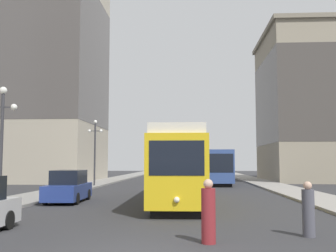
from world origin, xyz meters
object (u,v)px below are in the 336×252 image
at_px(transit_bus, 215,165).
at_px(pedestrian_crossing_near, 208,213).
at_px(streetcar, 180,165).
at_px(pedestrian_crossing_far, 308,211).
at_px(lamp_post_left_near, 2,128).
at_px(lamp_post_left_far, 95,143).
at_px(parked_car_left_near, 68,187).

height_order(transit_bus, pedestrian_crossing_near, transit_bus).
bearing_deg(streetcar, transit_bus, 80.28).
distance_m(pedestrian_crossing_far, lamp_post_left_near, 14.20).
height_order(pedestrian_crossing_near, lamp_post_left_near, lamp_post_left_near).
relative_size(streetcar, lamp_post_left_far, 2.42).
distance_m(parked_car_left_near, pedestrian_crossing_far, 14.89).
height_order(pedestrian_crossing_near, lamp_post_left_far, lamp_post_left_far).
height_order(parked_car_left_near, lamp_post_left_near, lamp_post_left_near).
distance_m(transit_bus, lamp_post_left_near, 27.27).
distance_m(streetcar, lamp_post_left_near, 9.73).
bearing_deg(parked_car_left_near, streetcar, -0.35).
relative_size(pedestrian_crossing_near, lamp_post_left_far, 0.29).
height_order(pedestrian_crossing_far, lamp_post_left_near, lamp_post_left_near).
distance_m(transit_bus, pedestrian_crossing_near, 31.83).
height_order(streetcar, lamp_post_left_far, lamp_post_left_far).
bearing_deg(transit_bus, lamp_post_left_near, -116.52).
distance_m(transit_bus, parked_car_left_near, 22.33).
distance_m(transit_bus, lamp_post_left_far, 13.08).
relative_size(parked_car_left_near, lamp_post_left_near, 0.83).
height_order(transit_bus, lamp_post_left_far, lamp_post_left_far).
relative_size(streetcar, pedestrian_crossing_near, 8.21).
bearing_deg(transit_bus, parked_car_left_near, -116.99).
distance_m(lamp_post_left_near, lamp_post_left_far, 18.77).
xyz_separation_m(transit_bus, pedestrian_crossing_far, (1.06, -30.55, -1.16)).
bearing_deg(pedestrian_crossing_near, parked_car_left_near, -52.57).
bearing_deg(lamp_post_left_far, streetcar, -59.36).
relative_size(parked_car_left_near, lamp_post_left_far, 0.78).
relative_size(transit_bus, pedestrian_crossing_near, 7.02).
height_order(streetcar, pedestrian_crossing_near, streetcar).
height_order(transit_bus, parked_car_left_near, transit_bus).
bearing_deg(pedestrian_crossing_far, transit_bus, 168.13).
bearing_deg(lamp_post_left_near, transit_bus, 65.04).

